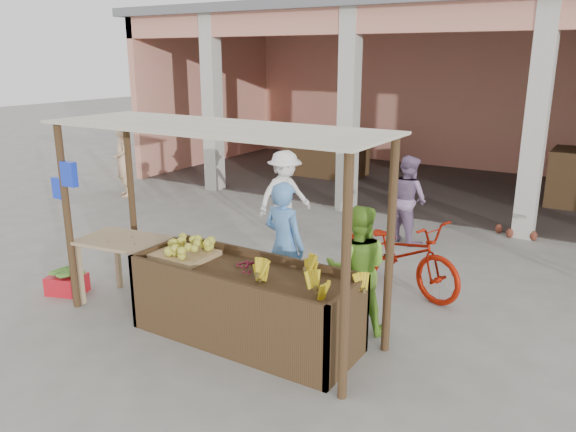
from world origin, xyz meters
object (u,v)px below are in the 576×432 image
Objects in this scene: vendor_blue at (284,241)px; vendor_green at (357,266)px; red_crate at (67,284)px; fruit_stall at (245,306)px; side_table at (124,249)px; motorcycle at (399,251)px.

vendor_green is (1.06, -0.10, -0.08)m from vendor_blue.
red_crate is 3.07m from vendor_blue.
vendor_green is at bearing -3.59° from red_crate.
red_crate is at bearing 32.22° from vendor_blue.
side_table reaches higher than fruit_stall.
motorcycle is at bearing 13.82° from red_crate.
vendor_green is (3.77, 1.11, 0.67)m from red_crate.
vendor_blue is at bearing 95.12° from fruit_stall.
red_crate is 3.99m from vendor_green.
red_crate is (-0.94, -0.20, -0.62)m from side_table.
vendor_blue is (-0.09, 0.97, 0.48)m from fruit_stall.
side_table is (-1.86, -0.04, 0.34)m from fruit_stall.
side_table is at bearing 147.63° from motorcycle.
vendor_blue is (1.78, 1.01, 0.13)m from side_table.
vendor_green reaches higher than motorcycle.
motorcycle is at bearing 67.33° from fruit_stall.
red_crate is at bearing -175.07° from fruit_stall.
fruit_stall is at bearing -7.05° from side_table.
motorcycle is (0.95, 2.27, 0.14)m from fruit_stall.
side_table is 2.45× the size of red_crate.
fruit_stall is 1.25× the size of motorcycle.
vendor_green is 0.77× the size of motorcycle.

